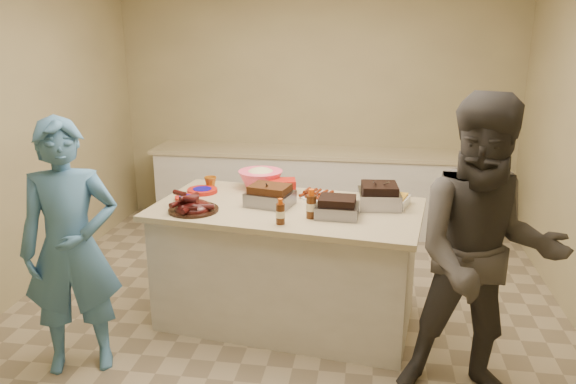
# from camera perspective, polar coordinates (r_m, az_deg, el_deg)

# --- Properties ---
(room) EXTENTS (4.50, 5.00, 2.70)m
(room) POSITION_cam_1_polar(r_m,az_deg,el_deg) (4.52, -0.74, -13.06)
(room) COLOR tan
(room) RESTS_ON ground
(back_counter) EXTENTS (3.60, 0.64, 0.90)m
(back_counter) POSITION_cam_1_polar(r_m,az_deg,el_deg) (6.37, 2.48, 0.29)
(back_counter) COLOR silver
(back_counter) RESTS_ON ground
(island) EXTENTS (2.10, 1.30, 0.94)m
(island) POSITION_cam_1_polar(r_m,az_deg,el_deg) (4.57, -0.10, -12.71)
(island) COLOR silver
(island) RESTS_ON ground
(rib_platter) EXTENTS (0.48, 0.48, 0.15)m
(rib_platter) POSITION_cam_1_polar(r_m,az_deg,el_deg) (4.16, -9.56, -1.90)
(rib_platter) COLOR #430E0D
(rib_platter) RESTS_ON island
(pulled_pork_tray) EXTENTS (0.38, 0.32, 0.10)m
(pulled_pork_tray) POSITION_cam_1_polar(r_m,az_deg,el_deg) (4.23, -1.84, -1.35)
(pulled_pork_tray) COLOR #47230F
(pulled_pork_tray) RESTS_ON island
(brisket_tray) EXTENTS (0.31, 0.26, 0.09)m
(brisket_tray) POSITION_cam_1_polar(r_m,az_deg,el_deg) (4.00, 4.99, -2.49)
(brisket_tray) COLOR black
(brisket_tray) RESTS_ON island
(roasting_pan) EXTENTS (0.33, 0.33, 0.12)m
(roasting_pan) POSITION_cam_1_polar(r_m,az_deg,el_deg) (4.25, 9.19, -1.49)
(roasting_pan) COLOR gray
(roasting_pan) RESTS_ON island
(coleslaw_bowl) EXTENTS (0.41, 0.41, 0.25)m
(coleslaw_bowl) POSITION_cam_1_polar(r_m,az_deg,el_deg) (4.68, -2.79, 0.41)
(coleslaw_bowl) COLOR #FF4E70
(coleslaw_bowl) RESTS_ON island
(sausage_plate) EXTENTS (0.36, 0.36, 0.05)m
(sausage_plate) POSITION_cam_1_polar(r_m,az_deg,el_deg) (4.43, 3.03, -0.53)
(sausage_plate) COLOR silver
(sausage_plate) RESTS_ON island
(mac_cheese_dish) EXTENTS (0.38, 0.32, 0.09)m
(mac_cheese_dish) POSITION_cam_1_polar(r_m,az_deg,el_deg) (4.31, 9.87, -1.26)
(mac_cheese_dish) COLOR yellow
(mac_cheese_dish) RESTS_ON island
(bbq_bottle_a) EXTENTS (0.07, 0.07, 0.18)m
(bbq_bottle_a) POSITION_cam_1_polar(r_m,az_deg,el_deg) (3.84, -0.77, -3.26)
(bbq_bottle_a) COLOR #401F0C
(bbq_bottle_a) RESTS_ON island
(bbq_bottle_b) EXTENTS (0.08, 0.08, 0.21)m
(bbq_bottle_b) POSITION_cam_1_polar(r_m,az_deg,el_deg) (3.96, 2.36, -2.64)
(bbq_bottle_b) COLOR #401F0C
(bbq_bottle_b) RESTS_ON island
(mustard_bottle) EXTENTS (0.05, 0.05, 0.12)m
(mustard_bottle) POSITION_cam_1_polar(r_m,az_deg,el_deg) (4.38, -2.50, -0.72)
(mustard_bottle) COLOR #DDAF00
(mustard_bottle) RESTS_ON island
(sauce_bowl) EXTENTS (0.15, 0.06, 0.14)m
(sauce_bowl) POSITION_cam_1_polar(r_m,az_deg,el_deg) (4.42, -0.45, -0.54)
(sauce_bowl) COLOR silver
(sauce_bowl) RESTS_ON island
(plate_stack_large) EXTENTS (0.27, 0.27, 0.03)m
(plate_stack_large) POSITION_cam_1_polar(r_m,az_deg,el_deg) (4.60, -8.69, -0.04)
(plate_stack_large) COLOR #A1170D
(plate_stack_large) RESTS_ON island
(plate_stack_small) EXTENTS (0.20, 0.20, 0.02)m
(plate_stack_small) POSITION_cam_1_polar(r_m,az_deg,el_deg) (4.44, -10.29, -0.73)
(plate_stack_small) COLOR #A1170D
(plate_stack_small) RESTS_ON island
(plastic_cup) EXTENTS (0.11, 0.11, 0.10)m
(plastic_cup) POSITION_cam_1_polar(r_m,az_deg,el_deg) (4.72, -7.86, 0.43)
(plastic_cup) COLOR #95500E
(plastic_cup) RESTS_ON island
(basket_stack) EXTENTS (0.25, 0.21, 0.11)m
(basket_stack) POSITION_cam_1_polar(r_m,az_deg,el_deg) (4.54, -0.62, -0.07)
(basket_stack) COLOR #A1170D
(basket_stack) RESTS_ON island
(guest_blue) EXTENTS (1.20, 1.82, 0.41)m
(guest_blue) POSITION_cam_1_polar(r_m,az_deg,el_deg) (4.28, -19.94, -16.06)
(guest_blue) COLOR teal
(guest_blue) RESTS_ON ground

